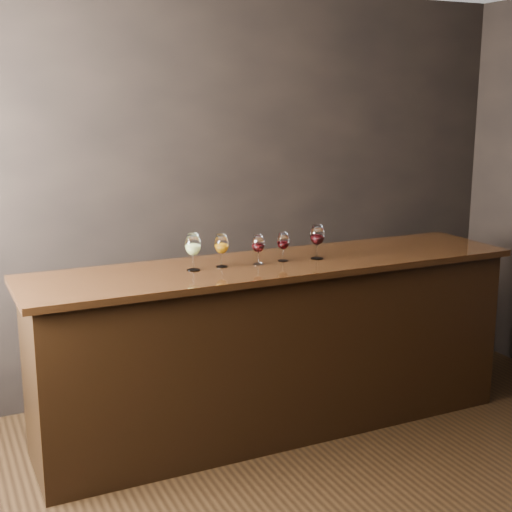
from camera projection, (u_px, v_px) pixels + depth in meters
name	position (u px, v px, depth m)	size (l,w,h in m)	color
room_shell	(315.00, 163.00, 2.89)	(5.02, 4.52, 2.81)	black
bar_counter	(276.00, 349.00, 4.47)	(2.99, 0.65, 1.05)	black
bar_top	(277.00, 265.00, 4.35)	(3.09, 0.72, 0.04)	black
back_bar_shelf	(255.00, 331.00, 5.15)	(2.30, 0.40, 0.83)	black
glass_white	(193.00, 246.00, 4.11)	(0.09, 0.09, 0.22)	white
glass_amber	(222.00, 245.00, 4.20)	(0.08, 0.08, 0.20)	white
glass_red_a	(258.00, 245.00, 4.26)	(0.08, 0.08, 0.18)	white
glass_red_b	(283.00, 242.00, 4.35)	(0.08, 0.08, 0.18)	white
glass_red_c	(317.00, 236.00, 4.41)	(0.09, 0.09, 0.21)	white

